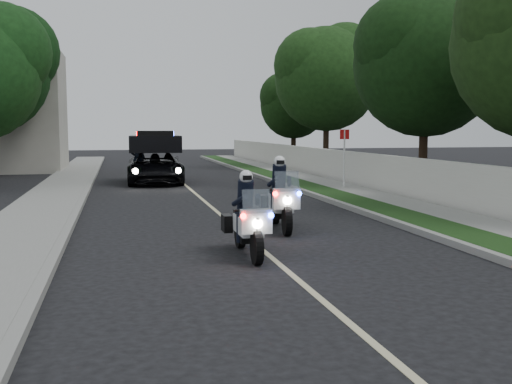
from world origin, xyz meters
TOP-DOWN VIEW (x-y plane):
  - ground at (0.00, 0.00)m, footprint 120.00×120.00m
  - curb_right at (4.10, 10.00)m, footprint 0.20×60.00m
  - grass_verge at (4.80, 10.00)m, footprint 1.20×60.00m
  - sidewalk_right at (6.10, 10.00)m, footprint 1.40×60.00m
  - property_wall at (7.10, 10.00)m, footprint 0.22×60.00m
  - curb_left at (-4.10, 10.00)m, footprint 0.20×60.00m
  - sidewalk_left at (-5.20, 10.00)m, footprint 2.00×60.00m
  - lane_marking at (0.00, 10.00)m, footprint 0.12×50.00m
  - police_moto_left at (-0.41, -0.30)m, footprint 0.72×2.01m
  - police_moto_right at (1.04, 2.57)m, footprint 0.96×2.23m
  - police_suv at (-1.23, 16.12)m, footprint 2.66×5.39m
  - bicycle at (-2.00, 16.53)m, footprint 0.62×1.67m
  - cyclist at (-2.00, 16.53)m, footprint 0.70×0.51m
  - sign_post at (6.00, 11.08)m, footprint 0.41×0.41m
  - tree_right_c at (9.62, 11.34)m, footprint 6.69×6.69m
  - tree_right_d at (9.86, 24.26)m, footprint 7.23×7.23m
  - tree_right_e at (9.65, 30.73)m, footprint 5.57×5.57m

SIDE VIEW (x-z plane):
  - ground at x=0.00m, z-range 0.00..0.00m
  - police_moto_left at x=-0.41m, z-range -0.85..0.85m
  - police_moto_right at x=1.04m, z-range -0.92..0.92m
  - police_suv at x=-1.23m, z-range -1.29..1.29m
  - bicycle at x=-2.00m, z-range -0.43..0.43m
  - cyclist at x=-2.00m, z-range -0.91..0.91m
  - sign_post at x=6.00m, z-range -1.27..1.27m
  - tree_right_c at x=9.62m, z-range -4.97..4.97m
  - tree_right_d at x=9.86m, z-range -5.38..5.38m
  - tree_right_e at x=9.65m, z-range -4.06..4.06m
  - lane_marking at x=0.00m, z-range 0.00..0.01m
  - curb_right at x=4.10m, z-range 0.00..0.15m
  - curb_left at x=-4.10m, z-range 0.00..0.15m
  - grass_verge at x=4.80m, z-range 0.00..0.16m
  - sidewalk_right at x=6.10m, z-range 0.00..0.16m
  - sidewalk_left at x=-5.20m, z-range 0.00..0.16m
  - property_wall at x=7.10m, z-range 0.00..1.50m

